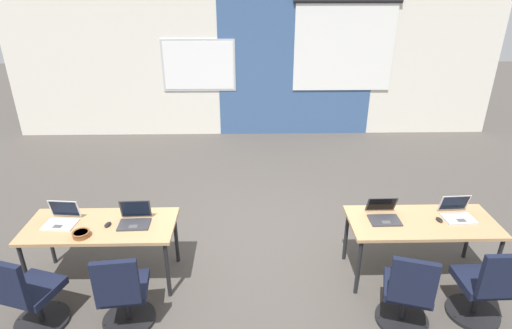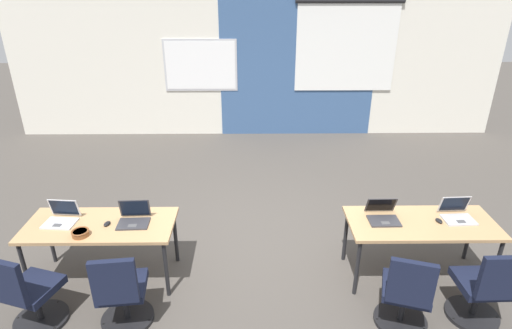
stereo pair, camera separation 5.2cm
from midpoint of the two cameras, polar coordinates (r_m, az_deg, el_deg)
ground_plane at (r=5.48m, az=0.35°, el=-10.89°), size 24.00×24.00×0.00m
back_wall_assembly at (r=8.84m, az=-0.18°, el=13.06°), size 10.00×0.27×2.80m
desk_near_left at (r=4.89m, az=-20.62°, el=-8.26°), size 1.60×0.70×0.72m
desk_near_right at (r=4.98m, az=21.33°, el=-7.74°), size 1.60×0.70×0.72m
laptop_near_left_end at (r=5.03m, az=-25.20°, el=-6.70°), size 0.36×0.31×0.23m
chair_near_left_end at (r=4.71m, az=-28.74°, el=-15.63°), size 0.55×0.60×0.92m
laptop_near_right_inner at (r=4.83m, az=16.66°, el=-6.55°), size 0.33×0.33×0.22m
chair_near_right_inner at (r=4.42m, az=19.53°, el=-16.53°), size 0.55×0.60×0.92m
laptop_near_right_end at (r=5.15m, az=25.43°, el=-5.99°), size 0.34×0.31×0.23m
mouse_near_right_end at (r=5.01m, az=23.40°, el=-6.90°), size 0.08×0.11×0.03m
chair_near_right_end at (r=4.79m, az=28.30°, el=-14.81°), size 0.52×0.54×0.92m
laptop_near_left_inner at (r=4.75m, az=-16.48°, el=-7.11°), size 0.34×0.29×0.24m
mouse_near_left_inner at (r=4.80m, az=-19.81°, el=-7.68°), size 0.08×0.11×0.03m
chair_near_left_inner at (r=4.38m, az=-17.89°, el=-16.71°), size 0.52×0.56×0.92m
snack_bowl at (r=4.71m, az=-22.99°, el=-8.67°), size 0.18×0.18×0.06m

